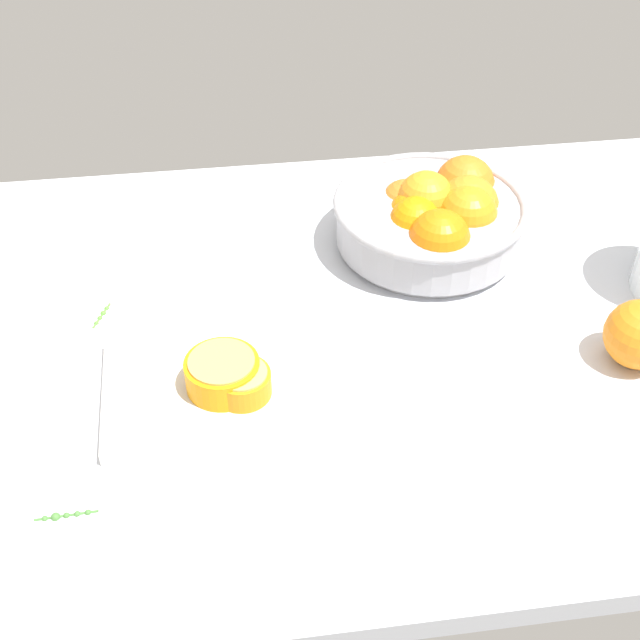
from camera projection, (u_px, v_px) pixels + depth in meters
The scene contains 8 objects.
ground_plane at pixel (289, 340), 106.65cm from camera, with size 136.48×81.90×3.00cm, color silver.
fruit_bowl at pixel (434, 217), 116.06cm from camera, with size 26.75×26.75×10.93cm.
cutting_board at pixel (240, 384), 97.50cm from camera, with size 31.20×18.37×1.61cm, color beige.
orange_half_0 at pixel (242, 383), 94.23cm from camera, with size 6.57×6.57×3.34cm.
orange_half_1 at pixel (223, 373), 94.91cm from camera, with size 8.55×8.55×3.98cm.
loose_orange_1 at pixel (640, 334), 98.94cm from camera, with size 8.36×8.36×8.36cm, color orange.
herb_sprig_0 at pixel (102, 314), 107.75cm from camera, with size 2.16×4.75×0.76cm.
herb_sprig_1 at pixel (64, 514), 84.38cm from camera, with size 6.37×0.98×0.98cm.
Camera 1 is at (-6.64, -78.64, 70.39)cm, focal length 47.22 mm.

